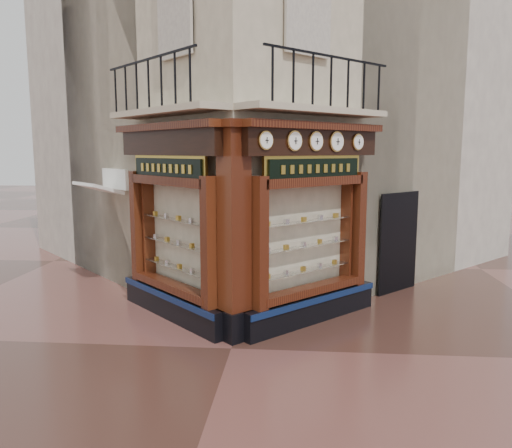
# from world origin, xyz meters

# --- Properties ---
(ground) EXTENTS (80.00, 80.00, 0.00)m
(ground) POSITION_xyz_m (0.00, 0.00, 0.00)
(ground) COLOR #43261F
(ground) RESTS_ON ground
(main_building) EXTENTS (11.31, 11.31, 12.00)m
(main_building) POSITION_xyz_m (0.00, 6.16, 6.00)
(main_building) COLOR beige
(main_building) RESTS_ON ground
(neighbour_left) EXTENTS (11.31, 11.31, 11.00)m
(neighbour_left) POSITION_xyz_m (-2.47, 8.63, 5.50)
(neighbour_left) COLOR beige
(neighbour_left) RESTS_ON ground
(neighbour_right) EXTENTS (11.31, 11.31, 11.00)m
(neighbour_right) POSITION_xyz_m (2.47, 8.63, 5.50)
(neighbour_right) COLOR beige
(neighbour_right) RESTS_ON ground
(shopfront_left) EXTENTS (2.86, 2.86, 3.98)m
(shopfront_left) POSITION_xyz_m (-1.41, 1.57, 1.98)
(shopfront_left) COLOR black
(shopfront_left) RESTS_ON ground
(shopfront_right) EXTENTS (2.86, 2.86, 3.98)m
(shopfront_right) POSITION_xyz_m (1.41, 1.57, 1.98)
(shopfront_right) COLOR black
(shopfront_right) RESTS_ON ground
(corner_pilaster) EXTENTS (0.85, 0.85, 3.98)m
(corner_pilaster) POSITION_xyz_m (0.00, 0.50, 1.95)
(corner_pilaster) COLOR black
(corner_pilaster) RESTS_ON ground
(balcony) EXTENTS (5.94, 2.97, 1.03)m
(balcony) POSITION_xyz_m (0.00, 1.49, 4.22)
(balcony) COLOR beige
(balcony) RESTS_ON ground
(clock_a) EXTENTS (0.27, 0.27, 0.33)m
(clock_a) POSITION_xyz_m (0.57, 0.46, 3.62)
(clock_a) COLOR gold
(clock_a) RESTS_ON ground
(clock_b) EXTENTS (0.30, 0.30, 0.37)m
(clock_b) POSITION_xyz_m (1.06, 0.96, 3.62)
(clock_b) COLOR gold
(clock_b) RESTS_ON ground
(clock_c) EXTENTS (0.30, 0.30, 0.37)m
(clock_c) POSITION_xyz_m (1.46, 1.36, 3.62)
(clock_c) COLOR gold
(clock_c) RESTS_ON ground
(clock_d) EXTENTS (0.32, 0.32, 0.40)m
(clock_d) POSITION_xyz_m (1.88, 1.78, 3.62)
(clock_d) COLOR gold
(clock_d) RESTS_ON ground
(clock_e) EXTENTS (0.27, 0.27, 0.34)m
(clock_e) POSITION_xyz_m (2.35, 2.25, 3.62)
(clock_e) COLOR gold
(clock_e) RESTS_ON ground
(awning) EXTENTS (1.50, 1.50, 0.30)m
(awning) POSITION_xyz_m (-3.74, 3.54, 0.00)
(awning) COLOR white
(awning) RESTS_ON ground
(signboard_left) EXTENTS (1.94, 1.94, 0.52)m
(signboard_left) POSITION_xyz_m (-1.46, 1.51, 3.10)
(signboard_left) COLOR gold
(signboard_left) RESTS_ON ground
(signboard_right) EXTENTS (1.91, 1.91, 0.51)m
(signboard_right) POSITION_xyz_m (1.46, 1.51, 3.10)
(signboard_right) COLOR gold
(signboard_right) RESTS_ON ground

